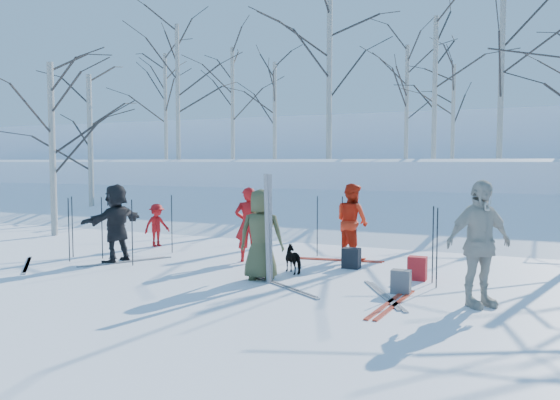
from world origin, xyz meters
The scene contains 42 objects.
ground centered at (0.00, 0.00, 0.00)m, with size 120.00×120.00×0.00m, color white.
snow_ramp centered at (0.00, 7.00, 0.15)m, with size 70.00×9.50×1.40m, color white.
snow_plateau centered at (0.00, 17.00, 1.00)m, with size 70.00×18.00×2.20m, color white.
far_hill centered at (0.00, 38.00, 2.00)m, with size 90.00×30.00×6.00m, color white.
skier_olive_center centered at (0.44, -0.28, 0.81)m, with size 0.79×0.52×1.62m, color #43482B.
skier_red_north centered at (-0.59, 1.20, 0.79)m, with size 0.57×0.38×1.57m, color #B41012.
skier_redor_behind centered at (1.30, 2.38, 0.82)m, with size 0.80×0.62×1.64m, color red.
skier_red_seated centered at (-3.64, 2.11, 0.53)m, with size 0.68×0.39×1.06m, color #B41012.
skier_cream_east centered at (4.10, -0.59, 0.92)m, with size 1.08×0.45×1.84m, color beige.
skier_grey_west centered at (-3.11, 0.04, 0.82)m, with size 1.52×0.48×1.64m, color black.
dog centered at (0.75, 0.53, 0.26)m, with size 0.28×0.62×0.53m, color black.
upright_ski_left centered at (0.69, -0.56, 0.95)m, with size 0.07×0.02×1.90m, color silver.
upright_ski_right centered at (0.72, -0.51, 0.95)m, with size 0.07×0.02×1.90m, color silver.
ski_pair_a centered at (2.71, -0.54, 0.01)m, with size 1.11×1.75×0.02m, color silver, non-canonical shape.
ski_pair_b centered at (2.94, -1.02, 0.01)m, with size 0.34×1.91×0.02m, color #B22D19, non-canonical shape.
ski_pair_c centered at (-2.90, 0.08, 0.01)m, with size 1.10×1.76×0.02m, color silver, non-canonical shape.
ski_pair_d centered at (-4.50, -1.03, 0.01)m, with size 1.50×1.47×0.02m, color silver, non-canonical shape.
ski_pair_e centered at (1.09, 2.12, 0.01)m, with size 1.91×0.50×0.02m, color #B22D19, non-canonical shape.
ski_pair_f centered at (1.05, -0.63, 0.01)m, with size 1.69×1.22×0.02m, color silver, non-canonical shape.
ski_pole_a centered at (-4.05, -0.34, 0.67)m, with size 0.02×0.02×1.34m, color black.
ski_pole_b centered at (1.03, 2.56, 0.67)m, with size 0.02×0.02×1.34m, color black.
ski_pole_c centered at (3.38, 0.35, 0.67)m, with size 0.02×0.02×1.34m, color black.
ski_pole_d centered at (-2.53, -0.15, 0.67)m, with size 0.02×0.02×1.34m, color black.
ski_pole_e centered at (0.50, 2.41, 0.67)m, with size 0.02×0.02×1.34m, color black.
ski_pole_f centered at (-4.39, 0.10, 0.67)m, with size 0.02×0.02×1.34m, color black.
ski_pole_g centered at (-3.66, 0.22, 0.67)m, with size 0.02×0.02×1.34m, color black.
ski_pole_h centered at (-2.71, 1.45, 0.67)m, with size 0.02×0.02×1.34m, color black.
ski_pole_i centered at (3.26, 0.70, 0.67)m, with size 0.02×0.02×1.34m, color black.
backpack_red centered at (2.98, 0.84, 0.21)m, with size 0.32×0.22×0.42m, color #B01B1F.
backpack_grey centered at (2.92, -0.28, 0.19)m, with size 0.30×0.20×0.38m, color #55575C.
backpack_dark centered at (1.59, 1.40, 0.20)m, with size 0.34×0.24×0.40m, color black.
birch_plateau_d centered at (-8.69, 15.02, 4.97)m, with size 4.47×4.47×5.54m, color silver, non-canonical shape.
birch_plateau_e centered at (-5.79, 13.72, 4.40)m, with size 3.67×3.67×4.39m, color silver, non-canonical shape.
birch_plateau_f centered at (-9.18, 11.04, 5.11)m, with size 4.67×4.67×5.81m, color silver, non-canonical shape.
birch_plateau_g centered at (1.76, 15.70, 4.23)m, with size 3.44×3.44×4.05m, color silver, non-canonical shape.
birch_plateau_h centered at (1.43, 12.66, 4.90)m, with size 4.38×4.38×5.40m, color silver, non-canonical shape.
birch_plateau_i centered at (-0.42, 16.61, 4.82)m, with size 4.27×4.27×5.24m, color silver, non-canonical shape.
birch_plateau_j centered at (3.90, 9.72, 4.84)m, with size 4.30×4.30×5.28m, color silver, non-canonical shape.
birch_plateau_k centered at (-12.32, 14.46, 4.92)m, with size 4.40×4.40×5.43m, color silver, non-canonical shape.
birch_plateau_l centered at (-1.70, 9.46, 5.21)m, with size 4.81×4.81×6.02m, color silver, non-canonical shape.
birch_edge_a centered at (-7.56, 2.57, 2.44)m, with size 4.02×4.02×4.89m, color silver, non-canonical shape.
birch_edge_d centered at (-9.31, 5.90, 2.57)m, with size 4.20×4.20×5.15m, color silver, non-canonical shape.
Camera 1 is at (4.70, -8.89, 2.10)m, focal length 35.00 mm.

